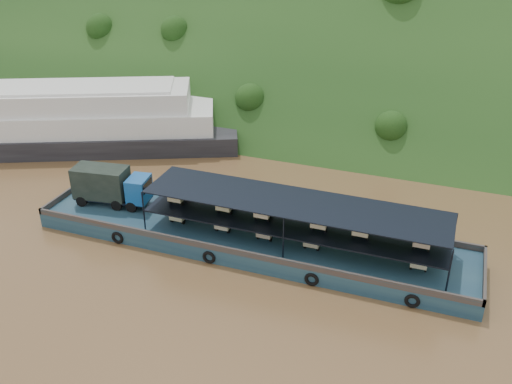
% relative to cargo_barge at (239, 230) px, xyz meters
% --- Properties ---
extents(ground, '(160.00, 160.00, 0.00)m').
position_rel_cargo_barge_xyz_m(ground, '(2.37, -0.07, -1.12)').
color(ground, brown).
rests_on(ground, ground).
extents(hillside, '(140.00, 39.60, 39.60)m').
position_rel_cargo_barge_xyz_m(hillside, '(2.37, 35.93, -1.12)').
color(hillside, '#173714').
rests_on(hillside, ground).
extents(cargo_barge, '(35.00, 7.18, 4.54)m').
position_rel_cargo_barge_xyz_m(cargo_barge, '(0.00, 0.00, 0.00)').
color(cargo_barge, '#132D44').
rests_on(cargo_barge, ground).
extents(passenger_ferry, '(34.54, 21.54, 6.89)m').
position_rel_cargo_barge_xyz_m(passenger_ferry, '(-23.68, 12.62, 1.87)').
color(passenger_ferry, black).
rests_on(passenger_ferry, ground).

